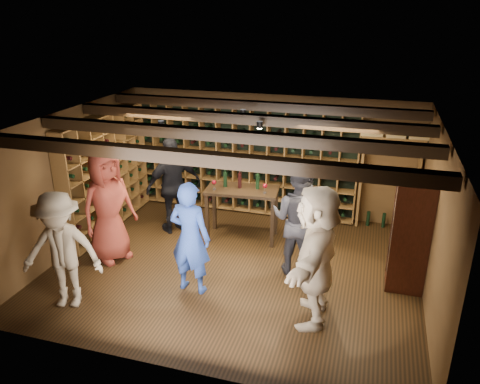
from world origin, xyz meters
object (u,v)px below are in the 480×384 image
(display_cabinet, at_px, (409,238))
(guest_khaki, at_px, (61,251))
(tasting_table, at_px, (242,195))
(guest_beige, at_px, (316,255))
(man_blue_shirt, at_px, (190,238))
(man_grey_suit, at_px, (298,219))
(guest_woman_black, at_px, (174,186))
(guest_red_floral, at_px, (108,206))

(display_cabinet, bearing_deg, guest_khaki, -158.29)
(guest_khaki, distance_m, tasting_table, 3.35)
(guest_khaki, height_order, guest_beige, guest_beige)
(tasting_table, bearing_deg, man_blue_shirt, -103.00)
(guest_beige, bearing_deg, man_grey_suit, -162.19)
(man_blue_shirt, height_order, tasting_table, man_blue_shirt)
(man_blue_shirt, bearing_deg, display_cabinet, -156.62)
(guest_woman_black, distance_m, guest_khaki, 2.77)
(guest_red_floral, relative_size, tasting_table, 1.43)
(man_blue_shirt, height_order, guest_red_floral, guest_red_floral)
(man_grey_suit, relative_size, guest_woman_black, 1.01)
(guest_khaki, bearing_deg, display_cabinet, 6.58)
(guest_beige, bearing_deg, man_blue_shirt, -98.06)
(guest_khaki, bearing_deg, guest_woman_black, 63.99)
(guest_red_floral, bearing_deg, guest_beige, -74.74)
(man_blue_shirt, xyz_separation_m, guest_beige, (1.90, -0.19, 0.11))
(guest_woman_black, bearing_deg, display_cabinet, 120.79)
(display_cabinet, height_order, guest_beige, guest_beige)
(man_blue_shirt, height_order, man_grey_suit, man_grey_suit)
(man_grey_suit, bearing_deg, guest_khaki, 43.61)
(guest_beige, relative_size, tasting_table, 1.45)
(guest_woman_black, bearing_deg, man_blue_shirt, 72.28)
(display_cabinet, xyz_separation_m, tasting_table, (-2.90, 0.89, 0.01))
(guest_beige, bearing_deg, guest_woman_black, -126.69)
(guest_beige, bearing_deg, guest_khaki, -81.24)
(man_blue_shirt, distance_m, guest_woman_black, 2.14)
(display_cabinet, distance_m, tasting_table, 3.04)
(guest_woman_black, xyz_separation_m, guest_beige, (2.98, -2.03, 0.07))
(man_grey_suit, height_order, guest_red_floral, guest_red_floral)
(guest_woman_black, bearing_deg, guest_beige, 97.59)
(display_cabinet, distance_m, guest_beige, 1.75)
(guest_red_floral, height_order, guest_woman_black, guest_red_floral)
(guest_red_floral, relative_size, guest_beige, 0.98)
(display_cabinet, relative_size, tasting_table, 1.27)
(display_cabinet, bearing_deg, man_grey_suit, -179.28)
(display_cabinet, relative_size, man_blue_shirt, 0.98)
(man_blue_shirt, distance_m, guest_beige, 1.91)
(display_cabinet, bearing_deg, guest_red_floral, -174.28)
(display_cabinet, relative_size, man_grey_suit, 0.92)
(guest_woman_black, xyz_separation_m, tasting_table, (1.34, 0.07, -0.07))
(display_cabinet, relative_size, guest_khaki, 0.99)
(guest_red_floral, distance_m, tasting_table, 2.39)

